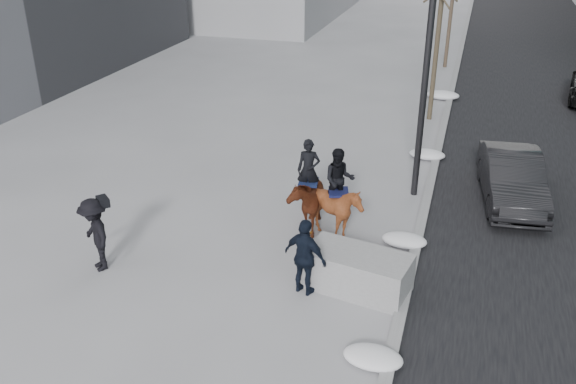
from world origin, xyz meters
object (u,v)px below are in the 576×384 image
(car_near, at_px, (512,178))
(mounted_right, at_px, (337,204))
(planter, at_px, (358,272))
(mounted_left, at_px, (307,196))

(car_near, xyz_separation_m, mounted_right, (-4.20, -3.42, 0.23))
(planter, xyz_separation_m, mounted_right, (-0.96, 2.09, 0.49))
(planter, height_order, mounted_right, mounted_right)
(car_near, height_order, mounted_left, mounted_left)
(mounted_right, bearing_deg, mounted_left, 159.31)
(mounted_left, distance_m, mounted_right, 0.92)
(mounted_right, bearing_deg, planter, -65.47)
(planter, distance_m, mounted_left, 3.06)
(planter, relative_size, car_near, 0.52)
(planter, distance_m, car_near, 6.41)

